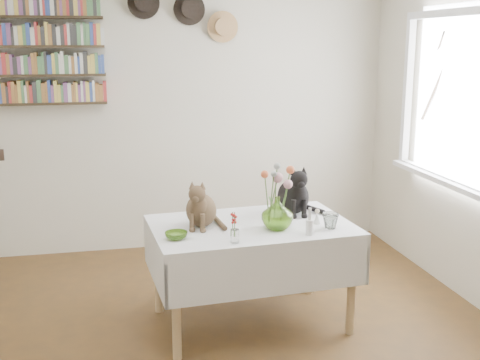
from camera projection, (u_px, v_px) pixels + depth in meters
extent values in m
cube|color=beige|center=(174.00, 116.00, 5.56)|extent=(4.04, 0.04, 2.54)
cube|color=white|center=(457.00, 99.00, 4.52)|extent=(0.01, 1.40, 1.20)
cube|color=white|center=(464.00, 12.00, 4.38)|extent=(0.06, 1.52, 0.06)
cube|color=white|center=(450.00, 180.00, 4.66)|extent=(0.06, 1.52, 0.06)
cube|color=white|center=(410.00, 91.00, 5.21)|extent=(0.06, 0.06, 1.20)
cube|color=white|center=(446.00, 180.00, 4.65)|extent=(0.12, 1.50, 0.04)
cube|color=white|center=(251.00, 228.00, 4.06)|extent=(1.40, 0.95, 0.06)
cylinder|color=tan|center=(176.00, 309.00, 3.65)|extent=(0.06, 0.06, 0.66)
cylinder|color=tan|center=(352.00, 287.00, 3.98)|extent=(0.06, 0.06, 0.66)
cylinder|color=tan|center=(158.00, 269.00, 4.31)|extent=(0.06, 0.06, 0.66)
cylinder|color=tan|center=(310.00, 253.00, 4.63)|extent=(0.06, 0.06, 0.66)
imported|color=#9BD04D|center=(277.00, 213.00, 3.93)|extent=(0.23, 0.23, 0.22)
imported|color=#9BD04D|center=(176.00, 235.00, 3.75)|extent=(0.19, 0.19, 0.04)
imported|color=white|center=(330.00, 221.00, 3.95)|extent=(0.13, 0.13, 0.10)
cylinder|color=white|center=(309.00, 227.00, 3.82)|extent=(0.05, 0.05, 0.10)
cylinder|color=white|center=(310.00, 214.00, 3.80)|extent=(0.02, 0.02, 0.08)
cylinder|color=white|center=(235.00, 236.00, 3.67)|extent=(0.05, 0.05, 0.09)
cone|color=white|center=(317.00, 218.00, 4.06)|extent=(0.06, 0.06, 0.08)
sphere|color=beige|center=(317.00, 211.00, 4.05)|extent=(0.03, 0.03, 0.03)
cylinder|color=#4C7233|center=(273.00, 199.00, 3.91)|extent=(0.01, 0.01, 0.30)
sphere|color=#C88891|center=(273.00, 177.00, 3.88)|extent=(0.07, 0.07, 0.07)
cylinder|color=#4C7233|center=(284.00, 203.00, 3.90)|extent=(0.01, 0.01, 0.26)
sphere|color=#C88891|center=(285.00, 184.00, 3.87)|extent=(0.06, 0.06, 0.06)
cylinder|color=#4C7233|center=(285.00, 195.00, 3.94)|extent=(0.01, 0.01, 0.34)
sphere|color=#CE5B2F|center=(286.00, 170.00, 3.91)|extent=(0.06, 0.06, 0.06)
cylinder|color=#4C7233|center=(267.00, 198.00, 3.93)|extent=(0.01, 0.01, 0.31)
sphere|color=#CE5B2F|center=(267.00, 175.00, 3.90)|extent=(0.05, 0.05, 0.05)
cylinder|color=#4C7233|center=(276.00, 193.00, 3.95)|extent=(0.01, 0.01, 0.37)
sphere|color=#999E93|center=(276.00, 165.00, 3.91)|extent=(0.04, 0.04, 0.04)
cylinder|color=#4C7233|center=(271.00, 199.00, 3.87)|extent=(0.01, 0.01, 0.33)
sphere|color=#999E93|center=(272.00, 174.00, 3.83)|extent=(0.04, 0.04, 0.04)
cube|color=#322717|center=(48.00, 103.00, 5.19)|extent=(1.00, 0.16, 0.02)
cube|color=#322717|center=(46.00, 75.00, 5.14)|extent=(1.00, 0.16, 0.02)
cube|color=#322717|center=(44.00, 46.00, 5.08)|extent=(1.00, 0.16, 0.02)
cube|color=#322717|center=(42.00, 17.00, 5.03)|extent=(1.00, 0.16, 0.02)
cylinder|color=black|center=(144.00, 3.00, 5.23)|extent=(0.28, 0.02, 0.28)
cylinder|color=black|center=(144.00, 2.00, 5.19)|extent=(0.16, 0.08, 0.16)
cylinder|color=black|center=(189.00, 9.00, 5.32)|extent=(0.28, 0.02, 0.28)
cylinder|color=black|center=(190.00, 9.00, 5.28)|extent=(0.16, 0.08, 0.16)
cylinder|color=tan|center=(223.00, 27.00, 5.42)|extent=(0.28, 0.02, 0.28)
cylinder|color=tan|center=(223.00, 27.00, 5.38)|extent=(0.16, 0.08, 0.16)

